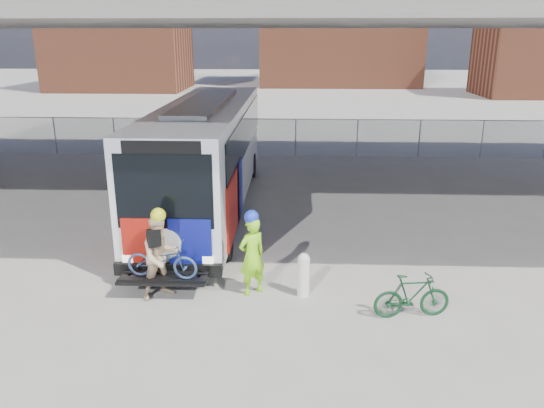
# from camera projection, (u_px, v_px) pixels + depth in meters

# --- Properties ---
(ground) EXTENTS (160.00, 160.00, 0.00)m
(ground) POSITION_uv_depth(u_px,v_px,m) (260.00, 249.00, 14.83)
(ground) COLOR #9E9991
(ground) RESTS_ON ground
(bus) EXTENTS (2.67, 12.94, 3.69)m
(bus) POSITION_uv_depth(u_px,v_px,m) (207.00, 148.00, 17.77)
(bus) COLOR silver
(bus) RESTS_ON ground
(overpass) EXTENTS (40.00, 16.00, 7.95)m
(overpass) POSITION_uv_depth(u_px,v_px,m) (266.00, 7.00, 16.64)
(overpass) COLOR #605E59
(overpass) RESTS_ON ground
(chainlink_fence) EXTENTS (30.00, 0.06, 30.00)m
(chainlink_fence) POSITION_uv_depth(u_px,v_px,m) (275.00, 127.00, 25.81)
(chainlink_fence) COLOR gray
(chainlink_fence) RESTS_ON ground
(brick_buildings) EXTENTS (54.00, 22.00, 12.00)m
(brick_buildings) POSITION_uv_depth(u_px,v_px,m) (298.00, 37.00, 59.01)
(brick_buildings) COLOR brown
(brick_buildings) RESTS_ON ground
(bollard) EXTENTS (0.27, 0.27, 1.04)m
(bollard) POSITION_uv_depth(u_px,v_px,m) (303.00, 273.00, 12.03)
(bollard) COLOR white
(bollard) RESTS_ON ground
(cyclist_hivis) EXTENTS (0.80, 0.76, 2.03)m
(cyclist_hivis) POSITION_uv_depth(u_px,v_px,m) (252.00, 254.00, 12.01)
(cyclist_hivis) COLOR #8DEC18
(cyclist_hivis) RESTS_ON ground
(cyclist_tan) EXTENTS (1.19, 1.15, 2.12)m
(cyclist_tan) POSITION_uv_depth(u_px,v_px,m) (161.00, 255.00, 11.87)
(cyclist_tan) COLOR #D5B388
(cyclist_tan) RESTS_ON ground
(bike_parked) EXTENTS (1.69, 0.68, 0.98)m
(bike_parked) POSITION_uv_depth(u_px,v_px,m) (412.00, 296.00, 11.11)
(bike_parked) COLOR #133B1E
(bike_parked) RESTS_ON ground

